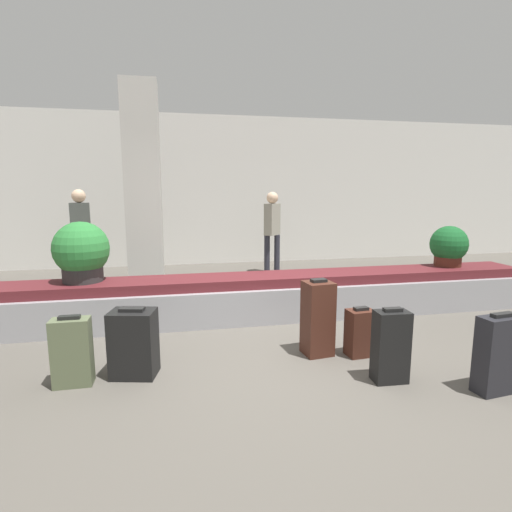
% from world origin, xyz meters
% --- Properties ---
extents(ground_plane, '(18.00, 18.00, 0.00)m').
position_xyz_m(ground_plane, '(0.00, 0.00, 0.00)').
color(ground_plane, '#59544C').
extents(back_wall, '(18.00, 0.06, 3.20)m').
position_xyz_m(back_wall, '(0.00, 5.17, 1.60)').
color(back_wall, silver).
rests_on(back_wall, ground_plane).
extents(carousel, '(7.72, 0.73, 0.55)m').
position_xyz_m(carousel, '(0.00, 1.21, 0.26)').
color(carousel, '#9E9EA3').
rests_on(carousel, ground_plane).
extents(pillar, '(0.52, 0.52, 3.20)m').
position_xyz_m(pillar, '(-1.44, 2.74, 1.60)').
color(pillar, beige).
rests_on(pillar, ground_plane).
extents(suitcase_0, '(0.29, 0.19, 0.65)m').
position_xyz_m(suitcase_0, '(0.77, -0.73, 0.31)').
color(suitcase_0, black).
rests_on(suitcase_0, ground_plane).
extents(suitcase_1, '(0.31, 0.17, 0.60)m').
position_xyz_m(suitcase_1, '(-1.86, -0.26, 0.29)').
color(suitcase_1, '#5B6647').
rests_on(suitcase_1, ground_plane).
extents(suitcase_2, '(0.43, 0.35, 0.62)m').
position_xyz_m(suitcase_2, '(-1.38, -0.18, 0.30)').
color(suitcase_2, black).
rests_on(suitcase_2, ground_plane).
extents(suitcase_3, '(0.27, 0.21, 0.49)m').
position_xyz_m(suitcase_3, '(0.76, -0.17, 0.23)').
color(suitcase_3, '#472319').
rests_on(suitcase_3, ground_plane).
extents(suitcase_4, '(0.30, 0.28, 0.77)m').
position_xyz_m(suitcase_4, '(0.36, -0.06, 0.37)').
color(suitcase_4, '#472319').
rests_on(suitcase_4, ground_plane).
extents(suitcase_5, '(0.39, 0.21, 0.66)m').
position_xyz_m(suitcase_5, '(1.52, -1.07, 0.32)').
color(suitcase_5, '#232328').
rests_on(suitcase_5, ground_plane).
extents(potted_plant_0, '(0.51, 0.51, 0.57)m').
position_xyz_m(potted_plant_0, '(2.81, 1.30, 0.83)').
color(potted_plant_0, '#4C2319').
rests_on(potted_plant_0, carousel).
extents(potted_plant_1, '(0.64, 0.64, 0.71)m').
position_xyz_m(potted_plant_1, '(-2.08, 1.30, 0.90)').
color(potted_plant_1, '#2D2D2D').
rests_on(potted_plant_1, carousel).
extents(traveler_0, '(0.35, 0.24, 1.63)m').
position_xyz_m(traveler_0, '(-2.58, 3.68, 0.97)').
color(traveler_0, '#282833').
rests_on(traveler_0, ground_plane).
extents(traveler_1, '(0.36, 0.35, 1.59)m').
position_xyz_m(traveler_1, '(0.85, 3.81, 0.94)').
color(traveler_1, '#282833').
rests_on(traveler_1, ground_plane).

